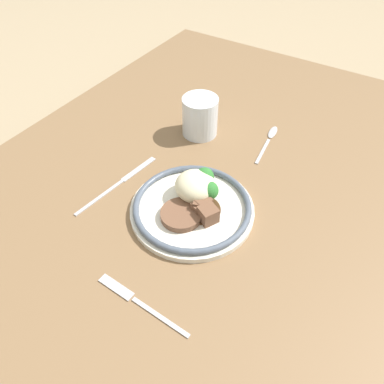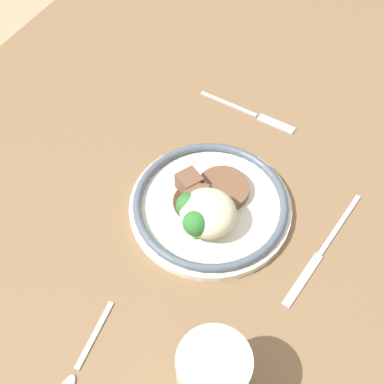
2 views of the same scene
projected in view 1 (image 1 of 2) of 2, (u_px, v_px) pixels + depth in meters
The scene contains 7 objects.
ground_plane at pixel (193, 237), 0.73m from camera, with size 8.00×8.00×0.00m, color #998466.
dining_table at pixel (193, 230), 0.71m from camera, with size 1.50×1.01×0.04m.
plate at pixel (194, 202), 0.71m from camera, with size 0.24×0.24×0.07m.
juice_glass at pixel (200, 117), 0.87m from camera, with size 0.08×0.08×0.09m.
fork at pixel (134, 299), 0.59m from camera, with size 0.02×0.18×0.00m.
knife at pixel (120, 182), 0.78m from camera, with size 0.22×0.04×0.00m.
spoon at pixel (270, 137), 0.89m from camera, with size 0.15×0.03×0.01m.
Camera 1 is at (-0.38, -0.24, 0.58)m, focal length 35.00 mm.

